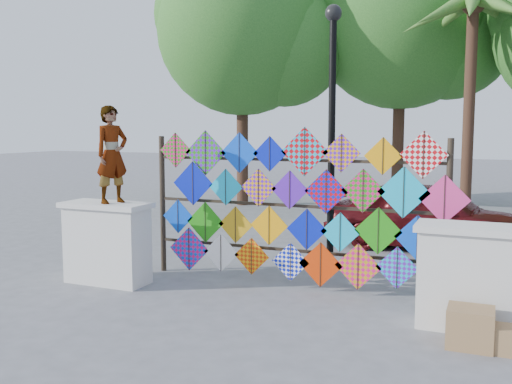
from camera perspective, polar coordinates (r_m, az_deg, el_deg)
ground at (r=8.31m, az=1.58°, el=-10.63°), size 80.00×80.00×0.00m
parapet_left at (r=9.28m, az=-14.66°, el=-4.88°), size 1.40×0.65×1.28m
parapet_right at (r=7.42m, az=21.02°, el=-7.94°), size 1.40×0.65×1.28m
kite_rack at (r=8.68m, az=3.91°, el=-1.63°), size 4.94×0.24×2.45m
tree_west at (r=18.21m, az=-1.07°, el=15.75°), size 5.85×5.20×8.01m
tree_mid at (r=18.93m, az=14.69°, el=16.40°), size 6.30×5.60×8.61m
palm_tree at (r=15.62m, az=20.84°, el=15.30°), size 3.62×3.62×5.83m
vendor_woman at (r=9.03m, az=-14.20°, el=3.64°), size 0.52×0.63×1.50m
sedan at (r=11.91m, az=16.98°, el=-2.24°), size 4.29×2.23×1.39m
lamppost at (r=9.75m, az=7.61°, el=7.88°), size 0.28×0.28×4.46m
cardboard_box_near at (r=6.96m, az=20.64°, el=-12.56°), size 0.50×0.44×0.44m
cardboard_box_far at (r=6.95m, az=22.98°, el=-13.35°), size 0.35×0.32×0.29m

